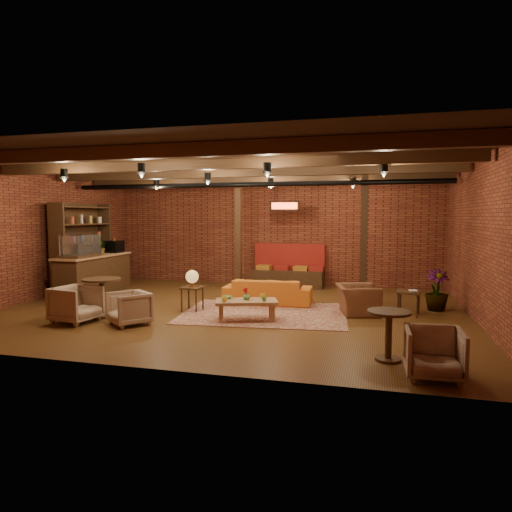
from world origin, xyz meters
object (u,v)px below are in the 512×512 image
(side_table_lamp, at_px, (192,280))
(armchair_a, at_px, (76,302))
(sofa, at_px, (268,291))
(side_table_book, at_px, (409,293))
(plant_tall, at_px, (438,249))
(armchair_far, at_px, (434,351))
(round_table_right, at_px, (389,327))
(coffee_table, at_px, (246,302))
(armchair_right, at_px, (358,295))
(armchair_b, at_px, (129,307))
(round_table_left, at_px, (102,291))

(side_table_lamp, xyz_separation_m, armchair_a, (-1.75, -1.60, -0.29))
(sofa, xyz_separation_m, side_table_book, (3.12, -0.47, 0.18))
(armchair_a, height_order, plant_tall, plant_tall)
(side_table_book, bearing_deg, sofa, 171.49)
(sofa, distance_m, side_table_lamp, 1.88)
(side_table_lamp, height_order, armchair_far, side_table_lamp)
(armchair_a, distance_m, round_table_right, 5.88)
(armchair_far, bearing_deg, side_table_book, 89.91)
(coffee_table, height_order, armchair_right, armchair_right)
(armchair_right, distance_m, side_table_book, 1.04)
(side_table_lamp, distance_m, armchair_far, 5.56)
(coffee_table, bearing_deg, side_table_book, 22.98)
(side_table_lamp, height_order, plant_tall, plant_tall)
(armchair_a, height_order, round_table_right, armchair_a)
(coffee_table, bearing_deg, armchair_far, -37.61)
(armchair_far, bearing_deg, armchair_b, 162.20)
(coffee_table, distance_m, plant_tall, 4.38)
(sofa, height_order, round_table_right, round_table_right)
(coffee_table, bearing_deg, round_table_left, -171.41)
(armchair_a, bearing_deg, armchair_far, -94.75)
(armchair_b, distance_m, armchair_far, 5.49)
(armchair_b, bearing_deg, armchair_right, 64.33)
(side_table_lamp, distance_m, round_table_left, 1.87)
(armchair_right, distance_m, plant_tall, 2.07)
(round_table_left, distance_m, armchair_far, 6.47)
(armchair_a, relative_size, armchair_right, 0.83)
(armchair_b, bearing_deg, armchair_far, 21.03)
(side_table_lamp, bearing_deg, side_table_book, 8.86)
(round_table_left, height_order, round_table_right, round_table_left)
(side_table_book, relative_size, armchair_far, 0.75)
(side_table_book, bearing_deg, armchair_right, -172.29)
(side_table_book, bearing_deg, side_table_lamp, -171.14)
(armchair_far, bearing_deg, round_table_left, 160.60)
(side_table_lamp, bearing_deg, armchair_far, -33.90)
(sofa, height_order, armchair_a, armchair_a)
(armchair_a, distance_m, plant_tall, 7.60)
(coffee_table, distance_m, armchair_b, 2.24)
(sofa, bearing_deg, side_table_lamp, 36.15)
(side_table_lamp, distance_m, round_table_right, 4.78)
(sofa, height_order, coffee_table, coffee_table)
(side_table_lamp, bearing_deg, sofa, 39.59)
(sofa, relative_size, round_table_right, 2.83)
(armchair_a, relative_size, round_table_right, 1.09)
(side_table_book, height_order, round_table_right, round_table_right)
(armchair_b, height_order, side_table_book, armchair_b)
(coffee_table, height_order, armchair_b, armchair_b)
(coffee_table, xyz_separation_m, round_table_left, (-2.93, -0.44, 0.17))
(side_table_lamp, xyz_separation_m, round_table_left, (-1.54, -1.07, -0.14))
(round_table_left, bearing_deg, sofa, 37.18)
(side_table_lamp, bearing_deg, round_table_left, -145.20)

